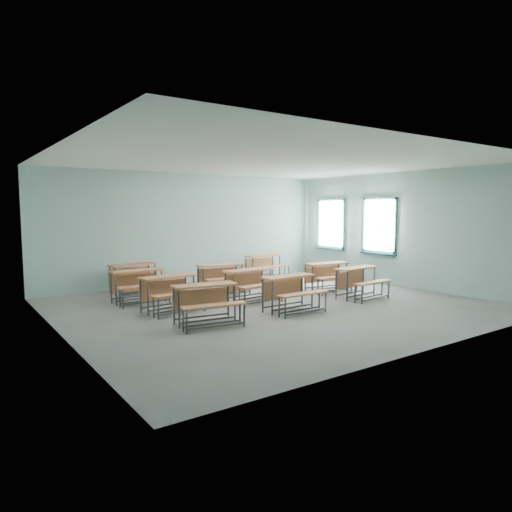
{
  "coord_description": "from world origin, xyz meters",
  "views": [
    {
      "loc": [
        -6.13,
        -8.07,
        2.14
      ],
      "look_at": [
        0.35,
        1.2,
        1.0
      ],
      "focal_mm": 32.0,
      "sensor_mm": 36.0,
      "label": 1
    }
  ],
  "objects_px": {
    "desk_unit_r1c2": "(329,273)",
    "desk_unit_r2c1": "(222,274)",
    "desk_unit_r0c0": "(207,298)",
    "desk_unit_r3c0": "(135,274)",
    "desk_unit_r1c0": "(170,288)",
    "desk_unit_r3c2": "(265,263)",
    "desk_unit_r0c2": "(360,278)",
    "desk_unit_r0c1": "(291,288)",
    "desk_unit_r1c1": "(251,280)",
    "desk_unit_r2c0": "(139,281)"
  },
  "relations": [
    {
      "from": "desk_unit_r1c1",
      "to": "desk_unit_r0c0",
      "type": "bearing_deg",
      "value": -149.56
    },
    {
      "from": "desk_unit_r3c0",
      "to": "desk_unit_r1c1",
      "type": "bearing_deg",
      "value": -61.19
    },
    {
      "from": "desk_unit_r0c0",
      "to": "desk_unit_r3c2",
      "type": "relative_size",
      "value": 1.03
    },
    {
      "from": "desk_unit_r0c0",
      "to": "desk_unit_r0c1",
      "type": "height_order",
      "value": "same"
    },
    {
      "from": "desk_unit_r0c1",
      "to": "desk_unit_r1c1",
      "type": "distance_m",
      "value": 1.35
    },
    {
      "from": "desk_unit_r1c1",
      "to": "desk_unit_r0c2",
      "type": "bearing_deg",
      "value": -30.44
    },
    {
      "from": "desk_unit_r0c2",
      "to": "desk_unit_r1c0",
      "type": "bearing_deg",
      "value": 156.54
    },
    {
      "from": "desk_unit_r0c0",
      "to": "desk_unit_r0c1",
      "type": "relative_size",
      "value": 1.07
    },
    {
      "from": "desk_unit_r0c1",
      "to": "desk_unit_r1c2",
      "type": "bearing_deg",
      "value": 27.5
    },
    {
      "from": "desk_unit_r3c2",
      "to": "desk_unit_r2c1",
      "type": "bearing_deg",
      "value": -155.31
    },
    {
      "from": "desk_unit_r0c1",
      "to": "desk_unit_r0c2",
      "type": "bearing_deg",
      "value": 3.01
    },
    {
      "from": "desk_unit_r1c0",
      "to": "desk_unit_r1c2",
      "type": "bearing_deg",
      "value": -8.88
    },
    {
      "from": "desk_unit_r0c0",
      "to": "desk_unit_r1c1",
      "type": "xyz_separation_m",
      "value": [
        1.91,
        1.31,
        0.0
      ]
    },
    {
      "from": "desk_unit_r0c0",
      "to": "desk_unit_r1c0",
      "type": "xyz_separation_m",
      "value": [
        -0.09,
        1.43,
        0.0
      ]
    },
    {
      "from": "desk_unit_r0c1",
      "to": "desk_unit_r1c1",
      "type": "xyz_separation_m",
      "value": [
        -0.1,
        1.35,
        0.0
      ]
    },
    {
      "from": "desk_unit_r0c2",
      "to": "desk_unit_r1c0",
      "type": "distance_m",
      "value": 4.56
    },
    {
      "from": "desk_unit_r1c0",
      "to": "desk_unit_r2c0",
      "type": "height_order",
      "value": "same"
    },
    {
      "from": "desk_unit_r2c1",
      "to": "desk_unit_r3c0",
      "type": "xyz_separation_m",
      "value": [
        -1.82,
        1.36,
        0.0
      ]
    },
    {
      "from": "desk_unit_r0c0",
      "to": "desk_unit_r0c1",
      "type": "bearing_deg",
      "value": 6.97
    },
    {
      "from": "desk_unit_r1c1",
      "to": "desk_unit_r2c1",
      "type": "distance_m",
      "value": 1.28
    },
    {
      "from": "desk_unit_r1c0",
      "to": "desk_unit_r1c2",
      "type": "xyz_separation_m",
      "value": [
        4.41,
        -0.19,
        0.0
      ]
    },
    {
      "from": "desk_unit_r1c0",
      "to": "desk_unit_r2c0",
      "type": "relative_size",
      "value": 1.05
    },
    {
      "from": "desk_unit_r1c2",
      "to": "desk_unit_r2c0",
      "type": "height_order",
      "value": "same"
    },
    {
      "from": "desk_unit_r0c0",
      "to": "desk_unit_r2c0",
      "type": "height_order",
      "value": "same"
    },
    {
      "from": "desk_unit_r0c0",
      "to": "desk_unit_r3c0",
      "type": "height_order",
      "value": "same"
    },
    {
      "from": "desk_unit_r1c0",
      "to": "desk_unit_r2c0",
      "type": "distance_m",
      "value": 1.32
    },
    {
      "from": "desk_unit_r2c0",
      "to": "desk_unit_r3c0",
      "type": "height_order",
      "value": "same"
    },
    {
      "from": "desk_unit_r1c0",
      "to": "desk_unit_r2c0",
      "type": "xyz_separation_m",
      "value": [
        -0.21,
        1.3,
        0.0
      ]
    },
    {
      "from": "desk_unit_r2c1",
      "to": "desk_unit_r1c2",
      "type": "bearing_deg",
      "value": -24.46
    },
    {
      "from": "desk_unit_r1c2",
      "to": "desk_unit_r2c1",
      "type": "distance_m",
      "value": 2.79
    },
    {
      "from": "desk_unit_r0c1",
      "to": "desk_unit_r3c0",
      "type": "height_order",
      "value": "same"
    },
    {
      "from": "desk_unit_r0c0",
      "to": "desk_unit_r3c0",
      "type": "bearing_deg",
      "value": 97.08
    },
    {
      "from": "desk_unit_r3c0",
      "to": "desk_unit_r1c0",
      "type": "bearing_deg",
      "value": -99.4
    },
    {
      "from": "desk_unit_r1c2",
      "to": "desk_unit_r1c1",
      "type": "bearing_deg",
      "value": -175.66
    },
    {
      "from": "desk_unit_r2c1",
      "to": "desk_unit_r3c2",
      "type": "relative_size",
      "value": 1.0
    },
    {
      "from": "desk_unit_r1c1",
      "to": "desk_unit_r3c0",
      "type": "distance_m",
      "value": 3.23
    },
    {
      "from": "desk_unit_r3c0",
      "to": "desk_unit_r2c0",
      "type": "bearing_deg",
      "value": -112.15
    },
    {
      "from": "desk_unit_r0c0",
      "to": "desk_unit_r2c1",
      "type": "distance_m",
      "value": 3.21
    },
    {
      "from": "desk_unit_r2c0",
      "to": "desk_unit_r2c1",
      "type": "distance_m",
      "value": 2.18
    },
    {
      "from": "desk_unit_r0c1",
      "to": "desk_unit_r1c0",
      "type": "distance_m",
      "value": 2.56
    },
    {
      "from": "desk_unit_r1c0",
      "to": "desk_unit_r2c1",
      "type": "xyz_separation_m",
      "value": [
        1.97,
        1.17,
        0.0
      ]
    },
    {
      "from": "desk_unit_r2c0",
      "to": "desk_unit_r0c2",
      "type": "bearing_deg",
      "value": -31.13
    },
    {
      "from": "desk_unit_r0c2",
      "to": "desk_unit_r1c0",
      "type": "relative_size",
      "value": 1.01
    },
    {
      "from": "desk_unit_r0c2",
      "to": "desk_unit_r3c0",
      "type": "distance_m",
      "value": 5.7
    },
    {
      "from": "desk_unit_r2c0",
      "to": "desk_unit_r3c2",
      "type": "bearing_deg",
      "value": 13.16
    },
    {
      "from": "desk_unit_r1c2",
      "to": "desk_unit_r2c0",
      "type": "bearing_deg",
      "value": 168.31
    },
    {
      "from": "desk_unit_r3c0",
      "to": "desk_unit_r3c2",
      "type": "distance_m",
      "value": 4.16
    },
    {
      "from": "desk_unit_r1c1",
      "to": "desk_unit_r3c2",
      "type": "relative_size",
      "value": 0.99
    },
    {
      "from": "desk_unit_r2c1",
      "to": "desk_unit_r3c0",
      "type": "bearing_deg",
      "value": 147.95
    },
    {
      "from": "desk_unit_r0c0",
      "to": "desk_unit_r2c1",
      "type": "bearing_deg",
      "value": 62.03
    }
  ]
}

